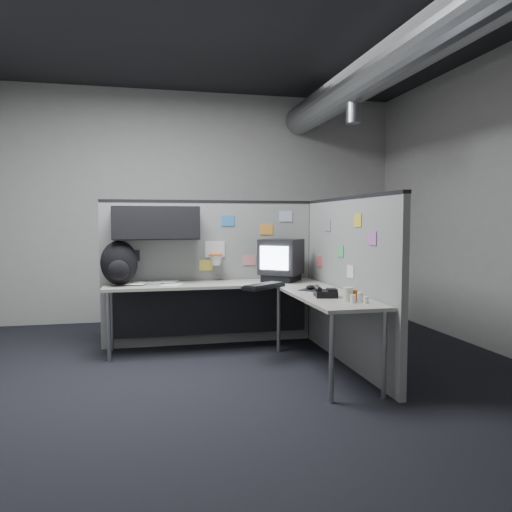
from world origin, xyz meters
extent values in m
cube|color=black|center=(0.00, 0.00, -0.01)|extent=(5.60, 5.60, 0.01)
cube|color=black|center=(0.00, 0.00, 3.21)|extent=(5.60, 5.60, 0.01)
cube|color=#9E9E99|center=(0.00, 2.80, 1.60)|extent=(5.60, 0.01, 3.20)
cube|color=#9E9E99|center=(0.00, -2.80, 1.60)|extent=(5.60, 0.01, 3.20)
cylinder|color=slate|center=(1.40, 0.00, 2.85)|extent=(0.40, 5.49, 0.40)
cylinder|color=slate|center=(1.40, 0.80, 2.60)|extent=(0.16, 0.16, 0.30)
cube|color=gray|center=(-0.08, 1.30, 0.80)|extent=(2.43, 0.06, 1.60)
cube|color=black|center=(-0.08, 1.30, 1.61)|extent=(2.43, 0.07, 0.03)
cube|color=black|center=(1.10, 1.30, 0.80)|extent=(0.07, 0.07, 1.60)
cube|color=black|center=(-0.70, 1.10, 1.38)|extent=(0.90, 0.35, 0.35)
cube|color=black|center=(-0.70, 0.93, 1.38)|extent=(0.90, 0.02, 0.33)
cube|color=silver|center=(-0.05, 1.26, 1.08)|extent=(0.22, 0.02, 0.18)
torus|color=#D85914|center=(-0.05, 1.17, 1.02)|extent=(0.16, 0.16, 0.01)
cone|color=white|center=(-0.05, 1.17, 0.96)|extent=(0.14, 0.14, 0.11)
cube|color=#26262D|center=(-0.95, 1.26, 1.02)|extent=(0.15, 0.01, 0.12)
cube|color=#337FCC|center=(0.10, 1.26, 1.40)|extent=(0.15, 0.01, 0.12)
cube|color=#D87F7F|center=(0.35, 1.26, 0.95)|extent=(0.15, 0.01, 0.12)
cube|color=orange|center=(0.55, 1.26, 1.30)|extent=(0.15, 0.01, 0.12)
cube|color=silver|center=(0.78, 1.26, 1.45)|extent=(0.15, 0.01, 0.12)
cube|color=#E5D84C|center=(-0.15, 1.26, 0.90)|extent=(0.15, 0.01, 0.12)
cube|color=gray|center=(1.10, 0.22, 0.80)|extent=(0.06, 2.23, 1.60)
cube|color=black|center=(1.10, 0.22, 1.61)|extent=(0.07, 2.23, 0.03)
cube|color=gray|center=(1.06, 0.65, 1.35)|extent=(0.01, 0.15, 0.12)
cube|color=#4CB266|center=(1.06, 0.30, 1.10)|extent=(0.01, 0.15, 0.12)
cube|color=gold|center=(1.06, -0.10, 1.40)|extent=(0.01, 0.15, 0.12)
cube|color=#CC4C4C|center=(1.06, 0.90, 0.95)|extent=(0.01, 0.15, 0.12)
cube|color=#B266B2|center=(1.06, -0.40, 1.25)|extent=(0.01, 0.15, 0.12)
cube|color=silver|center=(1.06, 0.05, 0.92)|extent=(0.01, 0.15, 0.12)
cube|color=#9C998C|center=(-0.10, 0.98, 0.71)|extent=(2.30, 0.56, 0.03)
cube|color=#9C998C|center=(0.78, -0.07, 0.71)|extent=(0.56, 1.55, 0.03)
cube|color=black|center=(-0.10, 1.20, 0.40)|extent=(2.18, 0.02, 0.55)
cylinder|color=gray|center=(-1.18, 0.76, 0.35)|extent=(0.04, 0.04, 0.70)
cylinder|color=gray|center=(-1.18, 1.20, 0.35)|extent=(0.04, 0.04, 0.70)
cylinder|color=gray|center=(0.56, 0.76, 0.35)|extent=(0.04, 0.04, 0.70)
cylinder|color=gray|center=(0.56, -0.78, 0.35)|extent=(0.04, 0.04, 0.70)
cylinder|color=gray|center=(1.00, -0.78, 0.35)|extent=(0.04, 0.04, 0.70)
cube|color=black|center=(0.66, 1.00, 0.77)|extent=(0.50, 0.51, 0.08)
cube|color=black|center=(0.66, 1.00, 1.00)|extent=(0.57, 0.57, 0.39)
cube|color=#D1E3F9|center=(0.53, 0.83, 1.00)|extent=(0.26, 0.20, 0.25)
cube|color=black|center=(0.33, 0.48, 0.75)|extent=(0.50, 0.46, 0.03)
cube|color=black|center=(0.33, 0.48, 0.77)|extent=(0.45, 0.41, 0.01)
cube|color=black|center=(0.74, 0.24, 0.73)|extent=(0.29, 0.29, 0.01)
ellipsoid|color=black|center=(0.74, 0.24, 0.76)|extent=(0.11, 0.07, 0.04)
cube|color=black|center=(0.72, -0.20, 0.76)|extent=(0.22, 0.24, 0.06)
cylinder|color=black|center=(0.66, -0.18, 0.81)|extent=(0.07, 0.19, 0.04)
cube|color=black|center=(0.78, -0.22, 0.80)|extent=(0.10, 0.13, 0.02)
cylinder|color=silver|center=(0.91, -0.52, 0.77)|extent=(0.06, 0.06, 0.08)
cylinder|color=silver|center=(0.83, -0.56, 0.76)|extent=(0.05, 0.05, 0.07)
cylinder|color=silver|center=(0.92, -0.60, 0.76)|extent=(0.05, 0.05, 0.06)
cylinder|color=#D85914|center=(0.89, -0.46, 0.77)|extent=(0.05, 0.05, 0.09)
cylinder|color=beige|center=(0.83, -0.46, 0.79)|extent=(0.11, 0.11, 0.11)
cube|color=white|center=(-0.55, 0.96, 0.73)|extent=(0.26, 0.32, 0.00)
cube|color=white|center=(-0.72, 1.15, 0.73)|extent=(0.26, 0.31, 0.00)
cube|color=white|center=(-0.97, 1.14, 0.74)|extent=(0.26, 0.31, 0.00)
cube|color=white|center=(-0.58, 1.16, 0.74)|extent=(0.26, 0.31, 0.00)
cube|color=white|center=(-0.90, 1.04, 0.74)|extent=(0.26, 0.31, 0.00)
ellipsoid|color=black|center=(-1.08, 1.04, 0.96)|extent=(0.45, 0.38, 0.46)
ellipsoid|color=black|center=(-1.08, 0.89, 0.90)|extent=(0.24, 0.18, 0.21)
camera|label=1|loc=(-0.82, -4.31, 1.39)|focal=35.00mm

